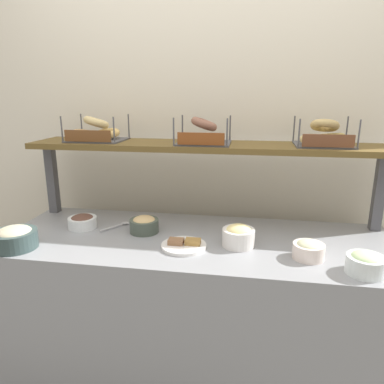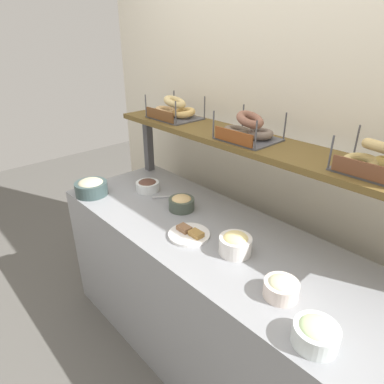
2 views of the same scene
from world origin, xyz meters
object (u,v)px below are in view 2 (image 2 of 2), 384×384
bowl_tuna_salad (91,187)px  bagel_basket_poppy (248,130)px  bagel_basket_sesame (377,161)px  bagel_basket_plain (174,111)px  bowl_potato_salad (281,287)px  bowl_hummus (182,203)px  bowl_scallion_spread (316,333)px  serving_spoon_near_plate (172,196)px  serving_plate_white (189,234)px  bowl_egg_salad (235,243)px  bowl_chocolate_spread (147,185)px

bowl_tuna_salad → bagel_basket_poppy: bagel_basket_poppy is taller
bagel_basket_sesame → bagel_basket_plain: bearing=-179.9°
bowl_potato_salad → bagel_basket_plain: size_ratio=0.45×
bowl_hummus → bagel_basket_plain: size_ratio=0.49×
bowl_potato_salad → bowl_scallion_spread: bearing=-27.6°
bowl_scallion_spread → bowl_hummus: bowl_scallion_spread is taller
bowl_potato_salad → bagel_basket_sesame: bagel_basket_sesame is taller
bowl_hummus → bagel_basket_sesame: size_ratio=0.53×
bowl_hummus → serving_spoon_near_plate: (-0.16, 0.06, -0.04)m
bowl_potato_salad → serving_plate_white: size_ratio=0.65×
bagel_basket_sesame → bowl_egg_salad: bearing=-140.3°
bowl_scallion_spread → bowl_egg_salad: 0.54m
bowl_hummus → bagel_basket_poppy: size_ratio=0.51×
bowl_chocolate_spread → bowl_tuna_salad: bowl_tuna_salad is taller
bowl_hummus → serving_spoon_near_plate: 0.17m
bagel_basket_poppy → bagel_basket_plain: bearing=177.9°
bowl_scallion_spread → serving_spoon_near_plate: bowl_scallion_spread is taller
bowl_scallion_spread → bowl_chocolate_spread: (-1.32, 0.29, -0.01)m
serving_plate_white → serving_spoon_near_plate: bearing=151.6°
bowl_chocolate_spread → bagel_basket_sesame: bearing=10.7°
bowl_egg_salad → bagel_basket_plain: size_ratio=0.50×
serving_spoon_near_plate → bagel_basket_poppy: (0.42, 0.16, 0.47)m
bowl_egg_salad → bowl_tuna_salad: same height
serving_plate_white → bagel_basket_sesame: size_ratio=0.75×
bowl_egg_salad → bagel_basket_sesame: bearing=39.7°
bagel_basket_plain → serving_spoon_near_plate: bearing=-45.7°
bowl_hummus → bagel_basket_sesame: bagel_basket_sesame is taller
bowl_egg_salad → bowl_chocolate_spread: bowl_egg_salad is taller
bowl_scallion_spread → bowl_tuna_salad: 1.51m
bowl_scallion_spread → serving_plate_white: size_ratio=0.72×
bowl_scallion_spread → bowl_egg_salad: bowl_egg_salad is taller
bowl_scallion_spread → serving_spoon_near_plate: bearing=163.5°
bowl_potato_salad → bowl_egg_salad: bowl_egg_salad is taller
bowl_tuna_salad → serving_plate_white: bowl_tuna_salad is taller
bowl_tuna_salad → bowl_hummus: bearing=28.5°
bowl_hummus → serving_spoon_near_plate: bowl_hummus is taller
serving_spoon_near_plate → bagel_basket_poppy: size_ratio=0.53×
bagel_basket_poppy → bowl_tuna_salad: bearing=-148.0°
bowl_potato_salad → bowl_egg_salad: size_ratio=0.90×
bowl_hummus → serving_spoon_near_plate: bearing=160.0°
bowl_tuna_salad → bagel_basket_plain: size_ratio=0.66×
bowl_scallion_spread → bowl_chocolate_spread: size_ratio=1.02×
bowl_tuna_salad → bagel_basket_sesame: bagel_basket_sesame is taller
bagel_basket_sesame → bowl_tuna_salad: bearing=-159.6°
bowl_potato_salad → serving_plate_white: (-0.55, 0.02, -0.03)m
serving_plate_white → bowl_tuna_salad: bearing=-170.2°
bowl_tuna_salad → serving_spoon_near_plate: 0.51m
bowl_egg_salad → bowl_tuna_salad: bearing=-169.2°
bowl_potato_salad → serving_plate_white: bowl_potato_salad is taller
bowl_hummus → bagel_basket_poppy: bagel_basket_poppy is taller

